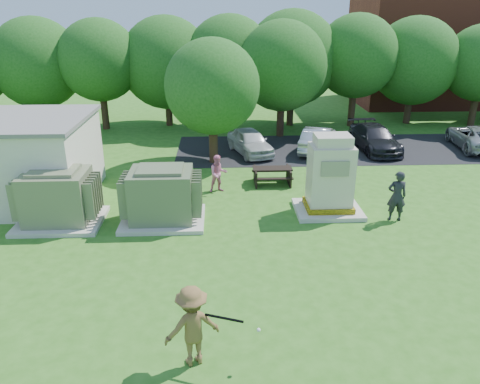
{
  "coord_description": "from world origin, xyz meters",
  "views": [
    {
      "loc": [
        -0.68,
        -11.21,
        7.33
      ],
      "look_at": [
        0.0,
        4.0,
        1.3
      ],
      "focal_mm": 35.0,
      "sensor_mm": 36.0,
      "label": 1
    }
  ],
  "objects_px": {
    "person_at_picnic": "(218,174)",
    "car_dark": "(374,138)",
    "generator_cabinet": "(330,179)",
    "batter": "(192,326)",
    "picnic_table": "(272,174)",
    "person_by_generator": "(397,196)",
    "transformer_left": "(58,198)",
    "transformer_right": "(162,197)",
    "car_white": "(250,141)",
    "car_silver_b": "(475,137)",
    "car_silver_a": "(318,139)"
  },
  "relations": [
    {
      "from": "car_dark",
      "to": "generator_cabinet",
      "type": "bearing_deg",
      "value": -122.01
    },
    {
      "from": "batter",
      "to": "person_by_generator",
      "type": "relative_size",
      "value": 1.0
    },
    {
      "from": "transformer_left",
      "to": "person_by_generator",
      "type": "distance_m",
      "value": 12.21
    },
    {
      "from": "transformer_right",
      "to": "picnic_table",
      "type": "relative_size",
      "value": 1.74
    },
    {
      "from": "person_at_picnic",
      "to": "person_by_generator",
      "type": "bearing_deg",
      "value": -40.01
    },
    {
      "from": "car_dark",
      "to": "transformer_right",
      "type": "bearing_deg",
      "value": -144.38
    },
    {
      "from": "car_white",
      "to": "generator_cabinet",
      "type": "bearing_deg",
      "value": -90.24
    },
    {
      "from": "transformer_right",
      "to": "car_silver_b",
      "type": "distance_m",
      "value": 18.53
    },
    {
      "from": "transformer_right",
      "to": "person_by_generator",
      "type": "height_order",
      "value": "transformer_right"
    },
    {
      "from": "person_by_generator",
      "to": "car_silver_b",
      "type": "height_order",
      "value": "person_by_generator"
    },
    {
      "from": "transformer_right",
      "to": "person_at_picnic",
      "type": "bearing_deg",
      "value": 54.89
    },
    {
      "from": "picnic_table",
      "to": "batter",
      "type": "xyz_separation_m",
      "value": [
        -2.96,
        -11.14,
        0.49
      ]
    },
    {
      "from": "transformer_left",
      "to": "transformer_right",
      "type": "bearing_deg",
      "value": 0.0
    },
    {
      "from": "person_at_picnic",
      "to": "generator_cabinet",
      "type": "bearing_deg",
      "value": -42.94
    },
    {
      "from": "transformer_left",
      "to": "person_by_generator",
      "type": "relative_size",
      "value": 1.58
    },
    {
      "from": "car_silver_a",
      "to": "car_dark",
      "type": "relative_size",
      "value": 0.89
    },
    {
      "from": "car_silver_b",
      "to": "batter",
      "type": "bearing_deg",
      "value": 54.44
    },
    {
      "from": "transformer_left",
      "to": "person_at_picnic",
      "type": "xyz_separation_m",
      "value": [
        5.73,
        2.89,
        -0.17
      ]
    },
    {
      "from": "generator_cabinet",
      "to": "picnic_table",
      "type": "xyz_separation_m",
      "value": [
        -1.8,
        3.16,
        -0.87
      ]
    },
    {
      "from": "batter",
      "to": "person_by_generator",
      "type": "height_order",
      "value": "batter"
    },
    {
      "from": "generator_cabinet",
      "to": "car_white",
      "type": "distance_m",
      "value": 8.25
    },
    {
      "from": "transformer_left",
      "to": "car_dark",
      "type": "bearing_deg",
      "value": 31.5
    },
    {
      "from": "person_by_generator",
      "to": "car_dark",
      "type": "xyz_separation_m",
      "value": [
        2.06,
        9.02,
        -0.29
      ]
    },
    {
      "from": "car_silver_a",
      "to": "picnic_table",
      "type": "bearing_deg",
      "value": 79.58
    },
    {
      "from": "person_by_generator",
      "to": "person_at_picnic",
      "type": "distance_m",
      "value": 7.21
    },
    {
      "from": "generator_cabinet",
      "to": "picnic_table",
      "type": "bearing_deg",
      "value": 119.69
    },
    {
      "from": "generator_cabinet",
      "to": "car_dark",
      "type": "relative_size",
      "value": 0.66
    },
    {
      "from": "transformer_left",
      "to": "car_dark",
      "type": "height_order",
      "value": "transformer_left"
    },
    {
      "from": "person_at_picnic",
      "to": "car_silver_a",
      "type": "xyz_separation_m",
      "value": [
        5.41,
        5.77,
        -0.13
      ]
    },
    {
      "from": "transformer_left",
      "to": "picnic_table",
      "type": "xyz_separation_m",
      "value": [
        8.12,
        3.74,
        -0.51
      ]
    },
    {
      "from": "batter",
      "to": "person_by_generator",
      "type": "xyz_separation_m",
      "value": [
        7.05,
        7.13,
        -0.0
      ]
    },
    {
      "from": "picnic_table",
      "to": "batter",
      "type": "relative_size",
      "value": 0.91
    },
    {
      "from": "transformer_left",
      "to": "car_white",
      "type": "bearing_deg",
      "value": 48.55
    },
    {
      "from": "picnic_table",
      "to": "car_silver_b",
      "type": "distance_m",
      "value": 12.92
    },
    {
      "from": "batter",
      "to": "transformer_right",
      "type": "bearing_deg",
      "value": -98.25
    },
    {
      "from": "person_at_picnic",
      "to": "car_dark",
      "type": "bearing_deg",
      "value": 20.44
    },
    {
      "from": "person_at_picnic",
      "to": "car_dark",
      "type": "relative_size",
      "value": 0.35
    },
    {
      "from": "transformer_right",
      "to": "car_silver_b",
      "type": "height_order",
      "value": "transformer_right"
    },
    {
      "from": "generator_cabinet",
      "to": "picnic_table",
      "type": "height_order",
      "value": "generator_cabinet"
    },
    {
      "from": "batter",
      "to": "person_at_picnic",
      "type": "distance_m",
      "value": 10.31
    },
    {
      "from": "picnic_table",
      "to": "person_at_picnic",
      "type": "bearing_deg",
      "value": -160.52
    },
    {
      "from": "person_by_generator",
      "to": "person_at_picnic",
      "type": "bearing_deg",
      "value": -20.61
    },
    {
      "from": "car_silver_a",
      "to": "car_dark",
      "type": "bearing_deg",
      "value": -157.32
    },
    {
      "from": "person_by_generator",
      "to": "picnic_table",
      "type": "bearing_deg",
      "value": -39.0
    },
    {
      "from": "transformer_right",
      "to": "picnic_table",
      "type": "height_order",
      "value": "transformer_right"
    },
    {
      "from": "car_dark",
      "to": "batter",
      "type": "bearing_deg",
      "value": -123.41
    },
    {
      "from": "generator_cabinet",
      "to": "person_by_generator",
      "type": "xyz_separation_m",
      "value": [
        2.29,
        -0.84,
        -0.38
      ]
    },
    {
      "from": "transformer_right",
      "to": "batter",
      "type": "bearing_deg",
      "value": -78.8
    },
    {
      "from": "car_dark",
      "to": "car_white",
      "type": "bearing_deg",
      "value": 178.8
    },
    {
      "from": "car_silver_b",
      "to": "generator_cabinet",
      "type": "bearing_deg",
      "value": 46.26
    }
  ]
}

